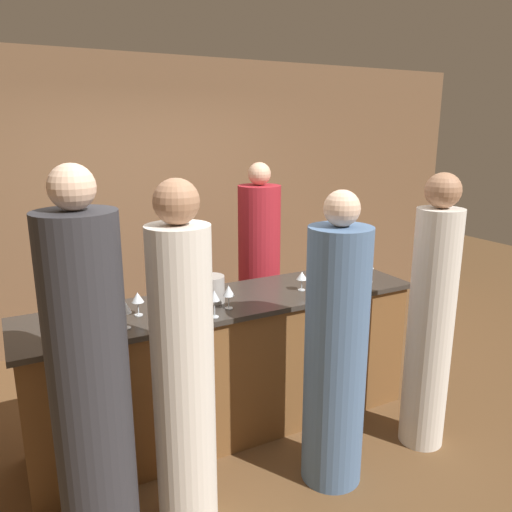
{
  "coord_description": "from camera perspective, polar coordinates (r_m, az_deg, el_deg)",
  "views": [
    {
      "loc": [
        -1.34,
        -2.94,
        2.13
      ],
      "look_at": [
        0.27,
        0.1,
        1.23
      ],
      "focal_mm": 35.0,
      "sensor_mm": 36.0,
      "label": 1
    }
  ],
  "objects": [
    {
      "name": "guest_3",
      "position": [
        2.53,
        -18.36,
        -14.62
      ],
      "size": [
        0.37,
        0.37,
        1.98
      ],
      "color": "#2D2D33",
      "rests_on": "ground_plane"
    },
    {
      "name": "wine_glass_5",
      "position": [
        3.08,
        -4.8,
        -4.62
      ],
      "size": [
        0.07,
        0.07,
        0.18
      ],
      "color": "silver",
      "rests_on": "bar_counter"
    },
    {
      "name": "ground_plane",
      "position": [
        3.87,
        -3.0,
        -18.81
      ],
      "size": [
        14.0,
        14.0,
        0.0
      ],
      "primitive_type": "plane",
      "color": "brown"
    },
    {
      "name": "wine_glass_1",
      "position": [
        3.03,
        -21.5,
        -5.81
      ],
      "size": [
        0.08,
        0.08,
        0.19
      ],
      "color": "silver",
      "rests_on": "bar_counter"
    },
    {
      "name": "wine_glass_2",
      "position": [
        3.19,
        -13.38,
        -4.68
      ],
      "size": [
        0.08,
        0.08,
        0.15
      ],
      "color": "silver",
      "rests_on": "bar_counter"
    },
    {
      "name": "guest_2",
      "position": [
        2.67,
        -8.31,
        -13.11
      ],
      "size": [
        0.32,
        0.32,
        1.9
      ],
      "color": "silver",
      "rests_on": "ground_plane"
    },
    {
      "name": "wine_glass_6",
      "position": [
        3.86,
        12.89,
        -1.14
      ],
      "size": [
        0.06,
        0.06,
        0.16
      ],
      "color": "silver",
      "rests_on": "bar_counter"
    },
    {
      "name": "wine_glass_4",
      "position": [
        3.22,
        -3.16,
        -4.04
      ],
      "size": [
        0.08,
        0.08,
        0.16
      ],
      "color": "silver",
      "rests_on": "bar_counter"
    },
    {
      "name": "guest_1",
      "position": [
        3.5,
        19.34,
        -7.1
      ],
      "size": [
        0.3,
        0.3,
        1.86
      ],
      "color": "silver",
      "rests_on": "ground_plane"
    },
    {
      "name": "bartender",
      "position": [
        4.44,
        0.37,
        -2.14
      ],
      "size": [
        0.37,
        0.37,
        1.84
      ],
      "rotation": [
        0.0,
        0.0,
        3.14
      ],
      "color": "maroon",
      "rests_on": "ground_plane"
    },
    {
      "name": "wine_glass_7",
      "position": [
        3.0,
        -14.72,
        -5.74
      ],
      "size": [
        0.07,
        0.07,
        0.17
      ],
      "color": "silver",
      "rests_on": "bar_counter"
    },
    {
      "name": "ice_bucket",
      "position": [
        3.36,
        -5.18,
        -3.77
      ],
      "size": [
        0.18,
        0.18,
        0.18
      ],
      "color": "#9E9993",
      "rests_on": "bar_counter"
    },
    {
      "name": "wine_bottle_0",
      "position": [
        3.03,
        -18.73,
        -6.18
      ],
      "size": [
        0.08,
        0.08,
        0.28
      ],
      "color": "#19381E",
      "rests_on": "bar_counter"
    },
    {
      "name": "guest_0",
      "position": [
        3.03,
        9.08,
        -10.98
      ],
      "size": [
        0.37,
        0.37,
        1.8
      ],
      "color": "#4C6B93",
      "rests_on": "ground_plane"
    },
    {
      "name": "back_wall",
      "position": [
        5.15,
        -12.63,
        6.1
      ],
      "size": [
        8.0,
        0.06,
        2.8
      ],
      "color": "brown",
      "rests_on": "ground_plane"
    },
    {
      "name": "wine_glass_0",
      "position": [
        2.93,
        -19.23,
        -6.66
      ],
      "size": [
        0.08,
        0.08,
        0.16
      ],
      "color": "silver",
      "rests_on": "bar_counter"
    },
    {
      "name": "bar_counter",
      "position": [
        3.62,
        -3.11,
        -12.27
      ],
      "size": [
        2.76,
        0.67,
        0.98
      ],
      "color": "brown",
      "rests_on": "ground_plane"
    },
    {
      "name": "wine_glass_3",
      "position": [
        3.59,
        5.26,
        -2.31
      ],
      "size": [
        0.08,
        0.08,
        0.14
      ],
      "color": "silver",
      "rests_on": "bar_counter"
    }
  ]
}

